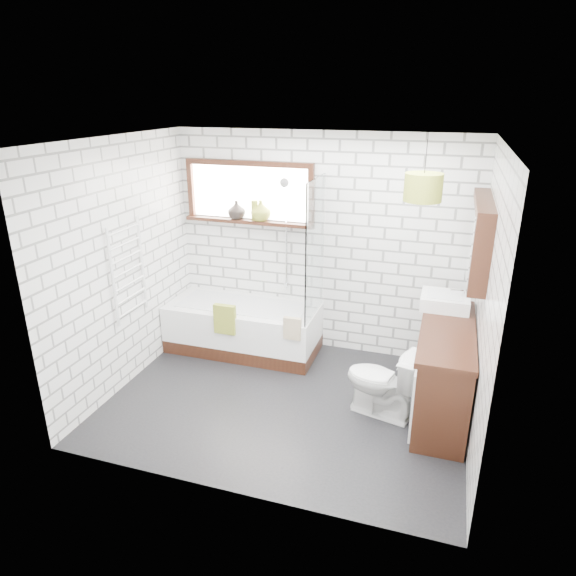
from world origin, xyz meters
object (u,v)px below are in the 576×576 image
(toilet, at_px, (382,381))
(pendant, at_px, (423,187))
(bathtub, at_px, (244,327))
(basin, at_px, (445,301))
(vanity, at_px, (444,370))

(toilet, height_order, pendant, pendant)
(pendant, bearing_deg, bathtub, 166.36)
(bathtub, xyz_separation_m, basin, (2.22, -0.09, 0.65))
(bathtub, relative_size, basin, 3.75)
(basin, bearing_deg, toilet, -123.10)
(bathtub, bearing_deg, pendant, -13.64)
(basin, distance_m, toilet, 1.06)
(basin, bearing_deg, pendant, -128.08)
(pendant, bearing_deg, basin, 51.92)
(toilet, bearing_deg, basin, 160.36)
(vanity, bearing_deg, toilet, -156.01)
(vanity, relative_size, pendant, 4.57)
(bathtub, xyz_separation_m, vanity, (2.28, -0.59, 0.15))
(bathtub, bearing_deg, vanity, -14.56)
(vanity, distance_m, pendant, 1.71)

